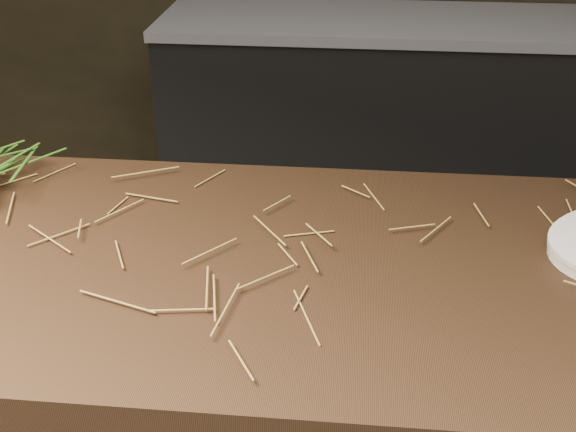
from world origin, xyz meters
name	(u,v)px	position (x,y,z in m)	size (l,w,h in m)	color
back_counter	(386,119)	(0.30, 2.18, 0.42)	(1.82, 0.62, 0.84)	black
straw_bedding	(243,252)	(0.00, 0.30, 0.91)	(1.40, 0.60, 0.02)	olive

